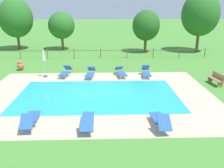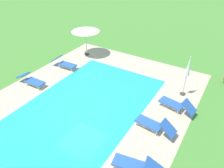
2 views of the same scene
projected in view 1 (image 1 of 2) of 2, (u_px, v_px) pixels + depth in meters
The scene contains 19 objects.
ground_plane at pixel (98, 95), 15.77m from camera, with size 160.00×160.00×0.00m, color #478433.
pool_deck_paving at pixel (98, 95), 15.77m from camera, with size 15.17×10.79×0.01m, color #BCAD8E.
swimming_pool_water at pixel (98, 95), 15.77m from camera, with size 10.37×5.99×0.01m, color #23A8C1.
pool_coping_rim at pixel (98, 95), 15.76m from camera, with size 10.85×6.47×0.01m.
sun_lounger_north_near_steps at pixel (90, 73), 19.42m from camera, with size 0.80×2.06×0.83m.
sun_lounger_north_mid at pixel (31, 118), 11.80m from camera, with size 0.70×2.04×0.83m.
sun_lounger_north_far at pixel (146, 72), 19.69m from camera, with size 0.71×1.98×0.90m.
sun_lounger_north_end at pixel (88, 120), 11.67m from camera, with size 0.63×2.08×0.71m.
sun_lounger_south_near_corner at pixel (65, 72), 19.75m from camera, with size 0.94×2.06×0.85m.
sun_lounger_south_mid at pixel (160, 120), 11.65m from camera, with size 0.71×2.01×0.87m.
sun_lounger_south_far at pixel (121, 72), 19.74m from camera, with size 0.94×2.11×0.78m.
patio_umbrella_closed_row_west at pixel (44, 56), 19.20m from camera, with size 0.32×0.32×2.53m.
wooden_bench_lawn_side at pixel (216, 79), 17.69m from camera, with size 0.63×1.54×0.87m.
terracotta_urn_near_fence at pixel (21, 66), 21.53m from camera, with size 0.63×0.63×0.77m.
perimeter_fence at pixel (101, 52), 26.25m from camera, with size 23.16×0.08×1.05m.
tree_far_west at pixel (61, 25), 30.38m from camera, with size 3.31×3.31×4.75m.
tree_west_mid at pixel (200, 14), 28.75m from camera, with size 4.45×4.45×7.10m.
tree_centre at pixel (16, 18), 30.22m from camera, with size 4.21×4.21×6.40m.
tree_east_mid at pixel (146, 26), 28.77m from camera, with size 3.26×3.26×5.01m.
Camera 1 is at (0.45, -14.74, 5.71)m, focal length 38.72 mm.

